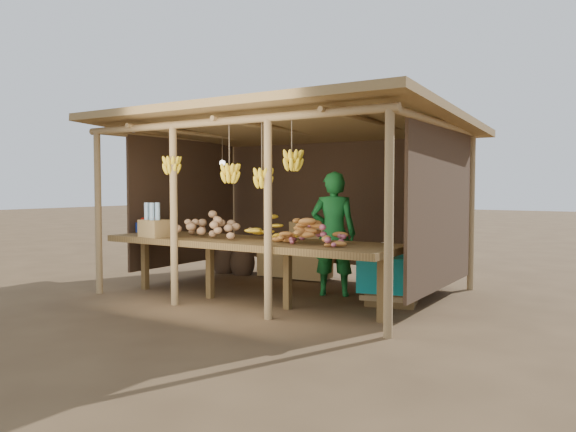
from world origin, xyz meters
The scene contains 13 objects.
ground centered at (0.00, 0.00, 0.00)m, with size 60.00×60.00×0.00m, color brown.
stall_structure centered at (0.01, 0.00, 1.92)m, with size 4.70×3.50×2.43m.
counter centered at (0.00, -0.95, 0.74)m, with size 3.90×1.05×0.80m.
potato_heap centered at (-0.54, -0.96, 0.98)m, with size 1.03×0.62×0.37m, color tan, non-canonical shape.
sweet_potato_heap centered at (0.96, -1.00, 0.98)m, with size 0.88×0.53×0.35m, color #B3702E, non-canonical shape.
onion_heap centered at (1.04, -1.07, 0.98)m, with size 0.69×0.41×0.35m, color #A75162, non-canonical shape.
banana_pile centered at (0.26, -0.78, 0.97)m, with size 0.56×0.34×0.35m, color yellow, non-canonical shape.
tomato_basin centered at (-1.90, -0.76, 0.89)m, with size 0.40×0.40×0.21m.
bottle_box centered at (-1.23, -1.31, 0.97)m, with size 0.38×0.32×0.45m.
vendor centered at (0.66, 0.09, 0.83)m, with size 0.60×0.40×1.65m, color #19702B.
tarp_crate centered at (1.54, -0.04, 0.32)m, with size 0.77×0.70×0.78m.
carton_stack centered at (-0.43, 1.02, 0.39)m, with size 1.19×0.47×0.89m.
burlap_sacks centered at (-1.62, 0.84, 0.24)m, with size 0.79×0.42×0.56m.
Camera 1 is at (4.16, -6.51, 1.46)m, focal length 35.00 mm.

